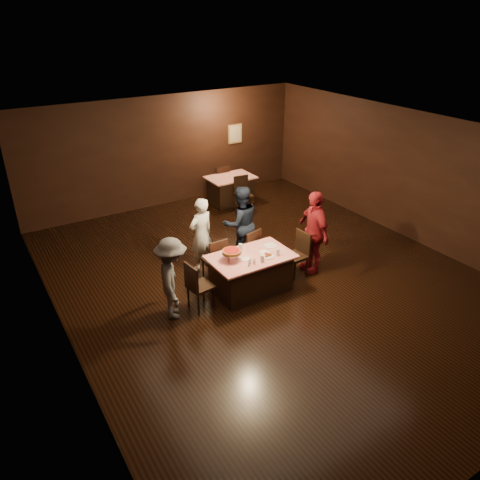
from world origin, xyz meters
The scene contains 22 objects.
room centered at (0.00, 0.01, 2.14)m, with size 10.00×10.04×3.02m.
main_table centered at (-0.55, -0.14, 0.39)m, with size 1.60×1.00×0.77m, color red.
back_table centered at (1.49, 4.06, 0.39)m, with size 1.30×0.90×0.77m, color red.
chair_far_left centered at (-0.95, 0.61, 0.47)m, with size 0.42×0.42×0.95m, color black.
chair_far_right centered at (-0.15, 0.61, 0.47)m, with size 0.42×0.42×0.95m, color black.
chair_end_left centered at (-1.65, -0.14, 0.47)m, with size 0.42×0.42×0.95m, color black.
chair_end_right centered at (0.55, -0.14, 0.47)m, with size 0.42×0.42×0.95m, color black.
chair_back_near centered at (1.49, 3.36, 0.47)m, with size 0.42×0.42×0.95m, color black.
chair_back_far centered at (1.49, 4.66, 0.47)m, with size 0.42×0.42×0.95m, color black.
diner_white_jacket centered at (-0.95, 1.15, 0.80)m, with size 0.58×0.38×1.60m, color white.
diner_navy_hoodie centered at (-0.01, 1.09, 0.85)m, with size 0.82×0.64×1.70m, color black.
diner_grey_knit centered at (-2.18, -0.11, 0.77)m, with size 1.00×0.57×1.54m, color #515256.
diner_red_shirt centered at (0.99, -0.13, 0.89)m, with size 1.04×0.43×1.78m, color maroon.
pizza_stand centered at (-0.95, -0.09, 0.95)m, with size 0.38×0.38×0.22m.
plate_with_slice centered at (-0.30, -0.32, 0.80)m, with size 0.25×0.25×0.06m.
plate_empty centered at (0.00, 0.01, 0.78)m, with size 0.25×0.25×0.01m, color white.
glass_front_left centered at (-0.50, -0.44, 0.84)m, with size 0.08×0.08×0.14m, color silver.
glass_front_right centered at (-0.10, -0.39, 0.84)m, with size 0.08×0.08×0.14m, color silver.
glass_back centered at (-0.60, 0.16, 0.84)m, with size 0.08×0.08×0.14m, color silver.
condiments centered at (-0.73, -0.42, 0.82)m, with size 0.17×0.10×0.09m.
napkin_center centered at (-0.25, -0.14, 0.77)m, with size 0.16×0.16×0.01m, color white.
napkin_left centered at (-0.70, -0.19, 0.77)m, with size 0.16×0.16×0.01m, color white.
Camera 1 is at (-4.87, -6.71, 5.05)m, focal length 35.00 mm.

